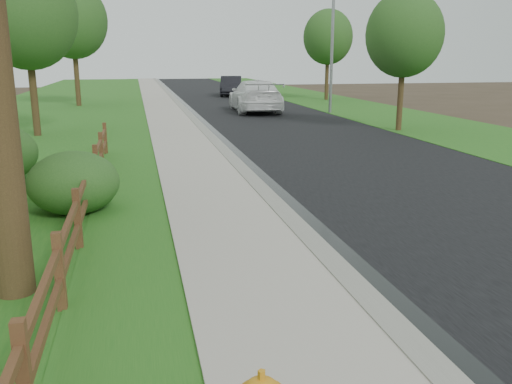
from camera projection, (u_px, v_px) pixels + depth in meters
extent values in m
cube|color=black|center=(236.00, 103.00, 39.31)|extent=(8.00, 90.00, 0.02)
cube|color=gray|center=(178.00, 103.00, 38.42)|extent=(0.40, 90.00, 0.12)
cube|color=black|center=(183.00, 103.00, 38.50)|extent=(0.50, 90.00, 0.00)
cube|color=#ACA496|center=(159.00, 103.00, 38.15)|extent=(2.20, 90.00, 0.10)
cube|color=#225E1B|center=(132.00, 104.00, 37.76)|extent=(1.60, 90.00, 0.06)
cube|color=#225E1B|center=(53.00, 106.00, 36.68)|extent=(9.00, 90.00, 0.04)
cube|color=#225E1B|center=(326.00, 101.00, 40.75)|extent=(6.00, 90.00, 0.04)
cube|color=#472417|center=(24.00, 378.00, 4.69)|extent=(0.12, 0.12, 1.10)
cube|color=#472417|center=(60.00, 273.00, 6.96)|extent=(0.12, 0.12, 1.10)
cube|color=#472417|center=(78.00, 220.00, 9.24)|extent=(0.12, 0.12, 1.10)
cube|color=#472417|center=(89.00, 188.00, 11.51)|extent=(0.12, 0.12, 1.10)
cube|color=#472417|center=(96.00, 166.00, 13.79)|extent=(0.12, 0.12, 1.10)
cube|color=#472417|center=(101.00, 151.00, 16.06)|extent=(0.12, 0.12, 1.10)
cube|color=#472417|center=(105.00, 139.00, 18.33)|extent=(0.12, 0.12, 1.10)
cube|color=#472417|center=(46.00, 324.00, 5.85)|extent=(0.08, 2.35, 0.10)
cube|color=#472417|center=(43.00, 290.00, 5.76)|extent=(0.08, 2.35, 0.10)
cube|color=#472417|center=(71.00, 249.00, 8.13)|extent=(0.08, 2.35, 0.10)
cube|color=#472417|center=(68.00, 224.00, 8.03)|extent=(0.08, 2.35, 0.10)
cube|color=#472417|center=(84.00, 207.00, 10.40)|extent=(0.08, 2.35, 0.10)
cube|color=#472417|center=(83.00, 187.00, 10.30)|extent=(0.08, 2.35, 0.10)
cube|color=#472417|center=(93.00, 180.00, 12.67)|extent=(0.08, 2.35, 0.10)
cube|color=#472417|center=(92.00, 163.00, 12.58)|extent=(0.08, 2.35, 0.10)
cube|color=#472417|center=(99.00, 161.00, 14.95)|extent=(0.08, 2.35, 0.10)
cube|color=#472417|center=(98.00, 147.00, 14.85)|extent=(0.08, 2.35, 0.10)
cube|color=#472417|center=(104.00, 147.00, 17.22)|extent=(0.08, 2.35, 0.10)
cube|color=#472417|center=(103.00, 135.00, 17.12)|extent=(0.08, 2.35, 0.10)
cylinder|color=orange|center=(262.00, 375.00, 4.11)|extent=(0.06, 0.06, 0.08)
imported|color=white|center=(255.00, 96.00, 32.63)|extent=(2.98, 6.60, 1.88)
imported|color=black|center=(258.00, 88.00, 43.79)|extent=(3.40, 4.81, 1.52)
imported|color=black|center=(231.00, 86.00, 46.14)|extent=(2.66, 5.21, 1.64)
cylinder|color=gray|center=(332.00, 37.00, 31.03)|extent=(0.17, 0.17, 8.67)
ellipsoid|color=#224B1B|center=(74.00, 183.00, 11.43)|extent=(2.06, 2.06, 1.34)
cylinder|color=#3A2A17|center=(33.00, 84.00, 22.24)|extent=(0.30, 0.30, 4.31)
ellipsoid|color=#224B1B|center=(26.00, 14.00, 21.57)|extent=(4.03, 4.03, 4.43)
cylinder|color=#3A2A17|center=(401.00, 90.00, 23.99)|extent=(0.25, 0.25, 3.67)
ellipsoid|color=#224B1B|center=(404.00, 34.00, 23.42)|extent=(3.35, 3.35, 3.69)
cylinder|color=#3A2A17|center=(76.00, 69.00, 36.02)|extent=(0.33, 0.33, 4.86)
ellipsoid|color=#224B1B|center=(72.00, 20.00, 35.26)|extent=(4.48, 4.48, 4.93)
cylinder|color=#3A2A17|center=(327.00, 73.00, 41.24)|extent=(0.28, 0.28, 4.11)
ellipsoid|color=#224B1B|center=(328.00, 37.00, 40.60)|extent=(3.72, 3.72, 4.09)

